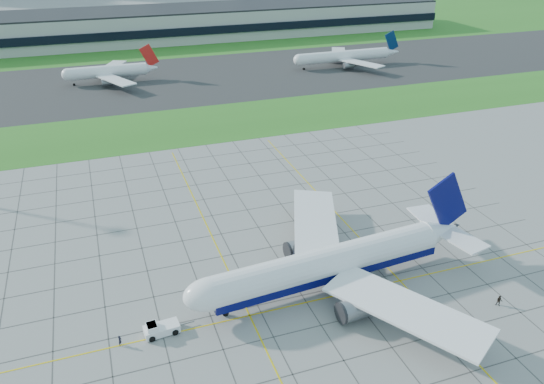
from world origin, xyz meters
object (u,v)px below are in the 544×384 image
object	(u,v)px
airliner	(330,264)
crew_near	(120,341)
pushback_tug	(160,329)
distant_jet_1	(109,71)
distant_jet_2	(345,56)
crew_far	(499,301)

from	to	relation	value
airliner	crew_near	distance (m)	35.99
pushback_tug	distant_jet_1	xyz separation A→B (m)	(3.80, 150.89, 3.51)
airliner	crew_near	size ratio (longest dim) A/B	30.71
pushback_tug	distant_jet_2	bearing A→B (deg)	49.71
crew_far	airliner	bearing A→B (deg)	-165.50
distant_jet_2	crew_far	bearing A→B (deg)	-107.42
pushback_tug	distant_jet_1	world-z (taller)	distant_jet_1
crew_far	distant_jet_2	distance (m)	163.61
crew_far	distant_jet_1	distance (m)	170.46
pushback_tug	crew_far	bearing A→B (deg)	-17.21
distant_jet_2	crew_near	bearing A→B (deg)	-127.01
airliner	pushback_tug	world-z (taller)	airliner
airliner	distant_jet_1	distance (m)	150.85
crew_near	distant_jet_1	distance (m)	151.82
airliner	distant_jet_1	bearing A→B (deg)	95.12
pushback_tug	crew_far	size ratio (longest dim) A/B	4.07
distant_jet_2	distant_jet_1	bearing A→B (deg)	176.09
pushback_tug	airliner	bearing A→B (deg)	-0.35
airliner	pushback_tug	distance (m)	29.96
airliner	distant_jet_2	xyz separation A→B (m)	(73.38, 141.84, -0.25)
crew_near	distant_jet_2	xyz separation A→B (m)	(109.06, 144.68, 3.58)
crew_far	crew_near	bearing A→B (deg)	-146.01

